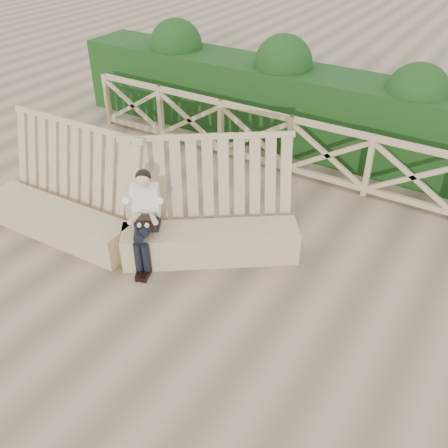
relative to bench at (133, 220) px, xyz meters
The scene contains 5 objects.
ground 1.78m from the bench, 13.84° to the right, with size 60.00×60.00×0.00m, color brown.
bench is the anchor object (origin of this frame).
woman 0.57m from the bench, 25.03° to the right, with size 0.59×0.81×1.36m.
guardrail 3.52m from the bench, 61.45° to the left, with size 10.10×0.09×1.10m.
hedge 4.62m from the bench, 68.60° to the left, with size 12.00×1.20×1.50m, color black.
Camera 1 is at (2.53, -3.90, 4.40)m, focal length 40.00 mm.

